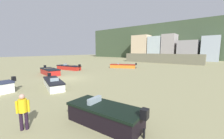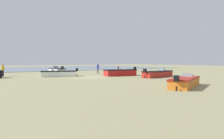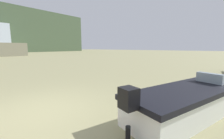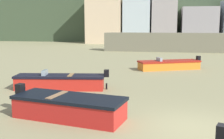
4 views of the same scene
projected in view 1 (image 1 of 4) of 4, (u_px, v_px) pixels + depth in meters
ground_plane at (67, 78)px, 17.46m from camera, size 160.00×160.00×0.00m
headland_hill at (184, 42)px, 67.73m from camera, size 90.00×32.00×15.07m
harbor_pier at (160, 58)px, 39.87m from camera, size 21.62×2.40×2.60m
townhouse_far_left at (141, 47)px, 61.25m from camera, size 7.18×5.22×10.07m
townhouse_centre_left at (156, 48)px, 57.35m from camera, size 5.26×5.49×9.17m
townhouse_centre at (169, 47)px, 54.21m from camera, size 4.75×5.94×9.72m
townhouse_centre_right at (188, 51)px, 50.59m from camera, size 6.55×6.62×7.10m
townhouse_far_right at (210, 49)px, 45.92m from camera, size 5.01×5.25×8.24m
boat_orange_0 at (123, 66)px, 28.33m from camera, size 5.25×3.46×1.05m
boat_white_1 at (53, 83)px, 13.19m from camera, size 4.70×2.68×1.07m
boat_black_2 at (105, 115)px, 6.57m from camera, size 3.98×1.75×1.22m
boat_red_3 at (50, 71)px, 20.40m from camera, size 4.71×2.32×1.20m
boat_red_5 at (69, 68)px, 25.45m from camera, size 5.36×2.07×1.12m
beach_walker_foreground at (23, 109)px, 6.01m from camera, size 0.46×0.51×1.62m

